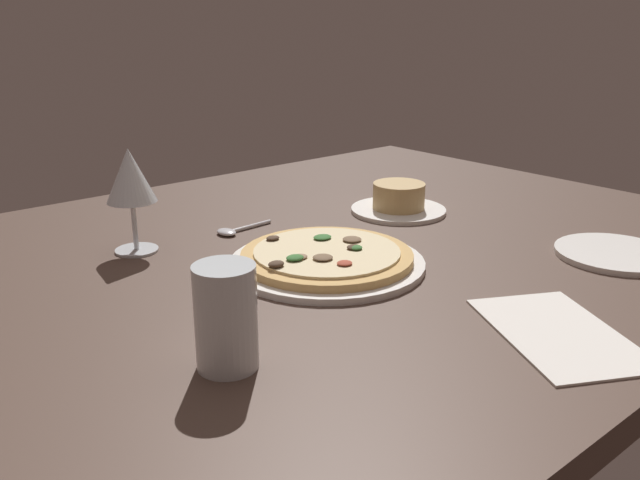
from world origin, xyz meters
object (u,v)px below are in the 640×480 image
object	(u,v)px
ramekin_on_saucer	(399,201)
wine_glass_far	(130,179)
pizza_main	(327,259)
paper_menu	(558,333)
side_plate	(616,254)
water_glass	(226,324)
spoon	(233,230)

from	to	relation	value
ramekin_on_saucer	wine_glass_far	bearing A→B (deg)	166.26
pizza_main	wine_glass_far	bearing A→B (deg)	126.94
pizza_main	wine_glass_far	world-z (taller)	wine_glass_far
wine_glass_far	paper_menu	world-z (taller)	wine_glass_far
pizza_main	wine_glass_far	distance (cm)	32.81
ramekin_on_saucer	paper_menu	world-z (taller)	ramekin_on_saucer
side_plate	pizza_main	bearing A→B (deg)	145.07
wine_glass_far	water_glass	size ratio (longest dim) A/B	1.44
water_glass	paper_menu	bearing A→B (deg)	-29.19
side_plate	spoon	bearing A→B (deg)	128.64
paper_menu	spoon	size ratio (longest dim) A/B	1.95
pizza_main	paper_menu	xyz separation A→B (cm)	(6.13, -34.80, -1.05)
water_glass	spoon	distance (cm)	46.79
ramekin_on_saucer	paper_menu	bearing A→B (deg)	-116.03
wine_glass_far	paper_menu	xyz separation A→B (cm)	(24.79, -59.61, -11.66)
spoon	pizza_main	bearing A→B (deg)	-85.77
pizza_main	water_glass	bearing A→B (deg)	-150.35
ramekin_on_saucer	spoon	world-z (taller)	ramekin_on_saucer
paper_menu	spoon	bearing A→B (deg)	126.07
pizza_main	ramekin_on_saucer	size ratio (longest dim) A/B	1.63
ramekin_on_saucer	water_glass	size ratio (longest dim) A/B	1.56
ramekin_on_saucer	spoon	bearing A→B (deg)	162.77
ramekin_on_saucer	spoon	xyz separation A→B (cm)	(-31.18, 9.67, -1.77)
paper_menu	ramekin_on_saucer	bearing A→B (deg)	92.30
ramekin_on_saucer	water_glass	distance (cm)	64.24
ramekin_on_saucer	wine_glass_far	world-z (taller)	wine_glass_far
side_plate	paper_menu	bearing A→B (deg)	-164.30
wine_glass_far	water_glass	world-z (taller)	wine_glass_far
side_plate	paper_menu	world-z (taller)	side_plate
pizza_main	spoon	distance (cm)	22.78
wine_glass_far	spoon	size ratio (longest dim) A/B	1.48
wine_glass_far	side_plate	bearing A→B (deg)	-42.27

